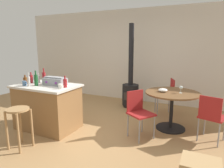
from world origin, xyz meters
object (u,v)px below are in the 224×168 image
object	(u,v)px
folding_chair_far	(211,115)
bottle_6	(29,81)
bottle_1	(36,80)
wine_glass	(181,88)
toolbox	(55,81)
dining_table	(172,101)
folding_chair_left	(167,94)
bottle_0	(25,80)
cup_2	(61,86)
serving_bowl	(163,90)
bottle_3	(39,79)
folding_chair_near	(139,110)
cup_0	(25,83)
bottle_2	(65,83)
wood_stove	(130,88)
bottle_5	(31,79)
cup_1	(38,80)
kitchen_island	(48,107)
wooden_stool	(19,119)
bottle_4	(44,77)

from	to	relation	value
folding_chair_far	bottle_6	xyz separation A→B (m)	(-3.21, -0.98, 0.50)
bottle_1	wine_glass	distance (m)	2.82
folding_chair_far	bottle_1	bearing A→B (deg)	-164.33
toolbox	folding_chair_far	bearing A→B (deg)	13.58
dining_table	folding_chair_left	size ratio (longest dim) A/B	1.20
folding_chair_far	bottle_0	size ratio (longest dim) A/B	4.62
dining_table	folding_chair_left	distance (m)	0.85
cup_2	wine_glass	distance (m)	2.28
toolbox	bottle_6	size ratio (longest dim) A/B	1.78
serving_bowl	bottle_3	bearing A→B (deg)	-160.02
folding_chair_near	toolbox	xyz separation A→B (m)	(-1.62, -0.36, 0.48)
bottle_0	bottle_1	distance (m)	0.35
folding_chair_near	bottle_0	xyz separation A→B (m)	(-2.26, -0.52, 0.47)
bottle_0	bottle_1	bearing A→B (deg)	-6.56
wine_glass	cup_0	bearing A→B (deg)	-155.66
bottle_2	cup_2	size ratio (longest dim) A/B	1.94
wine_glass	bottle_3	bearing A→B (deg)	-161.49
wine_glass	bottle_0	bearing A→B (deg)	-158.87
wood_stove	toolbox	xyz separation A→B (m)	(-0.85, -1.98, 0.45)
bottle_5	cup_1	distance (m)	0.15
kitchen_island	bottle_1	size ratio (longest dim) A/B	4.18
bottle_2	bottle_1	bearing A→B (deg)	-169.54
bottle_2	kitchen_island	bearing A→B (deg)	178.71
wooden_stool	bottle_5	xyz separation A→B (m)	(-0.60, 0.87, 0.48)
bottle_0	bottle_1	xyz separation A→B (m)	(0.34, -0.04, 0.04)
dining_table	kitchen_island	bearing A→B (deg)	-155.32
toolbox	folding_chair_left	bearing A→B (deg)	43.83
bottle_6	wine_glass	xyz separation A→B (m)	(2.65, 1.26, -0.13)
bottle_3	cup_0	bearing A→B (deg)	-95.44
wood_stove	cup_0	size ratio (longest dim) A/B	19.53
kitchen_island	cup_1	world-z (taller)	cup_1
wood_stove	cup_2	xyz separation A→B (m)	(-0.54, -2.19, 0.42)
bottle_0	cup_1	xyz separation A→B (m)	(0.07, 0.27, -0.02)
folding_chair_left	bottle_4	xyz separation A→B (m)	(-2.23, -1.69, 0.49)
kitchen_island	bottle_6	world-z (taller)	bottle_6
wood_stove	serving_bowl	xyz separation A→B (m)	(1.08, -1.06, 0.28)
folding_chair_far	wood_stove	world-z (taller)	wood_stove
folding_chair_far	bottle_4	world-z (taller)	bottle_4
dining_table	bottle_3	world-z (taller)	bottle_3
bottle_1	cup_1	bearing A→B (deg)	131.53
kitchen_island	folding_chair_far	bearing A→B (deg)	14.12
wooden_stool	bottle_6	distance (m)	0.87
bottle_4	serving_bowl	distance (m)	2.45
folding_chair_near	bottle_1	xyz separation A→B (m)	(-1.92, -0.56, 0.51)
folding_chair_near	bottle_4	xyz separation A→B (m)	(-1.99, -0.28, 0.52)
toolbox	bottle_0	world-z (taller)	bottle_0
bottle_1	wine_glass	world-z (taller)	bottle_1
bottle_0	cup_1	size ratio (longest dim) A/B	1.71
bottle_1	cup_2	world-z (taller)	bottle_1
folding_chair_near	wine_glass	xyz separation A→B (m)	(0.64, 0.60, 0.37)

